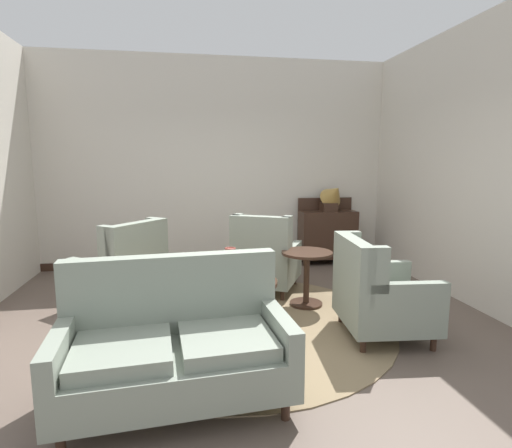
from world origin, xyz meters
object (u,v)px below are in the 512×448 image
object	(u,v)px
coffee_table	(232,289)
armchair_foreground_right	(125,270)
porcelain_vase	(230,268)
gramophone	(333,195)
armchair_back_corner	(378,294)
armchair_near_sideboard	(266,260)
side_table	(307,273)
sideboard	(327,234)
settee	(175,347)

from	to	relation	value
coffee_table	armchair_foreground_right	bearing A→B (deg)	142.54
porcelain_vase	gramophone	world-z (taller)	gramophone
armchair_back_corner	gramophone	xyz separation A→B (m)	(0.54, 2.75, 0.72)
armchair_foreground_right	gramophone	world-z (taller)	gramophone
armchair_near_sideboard	gramophone	xyz separation A→B (m)	(1.36, 1.25, 0.71)
armchair_back_corner	armchair_near_sideboard	bearing A→B (deg)	33.73
armchair_back_corner	side_table	size ratio (longest dim) A/B	1.49
armchair_near_sideboard	sideboard	distance (m)	1.87
armchair_near_sideboard	side_table	bearing A→B (deg)	150.51
side_table	sideboard	bearing A→B (deg)	64.03
coffee_table	armchair_foreground_right	world-z (taller)	armchair_foreground_right
sideboard	porcelain_vase	bearing A→B (deg)	-127.41
coffee_table	porcelain_vase	world-z (taller)	porcelain_vase
coffee_table	armchair_near_sideboard	size ratio (longest dim) A/B	0.83
armchair_foreground_right	side_table	world-z (taller)	armchair_foreground_right
armchair_back_corner	coffee_table	bearing A→B (deg)	79.13
armchair_near_sideboard	sideboard	xyz separation A→B (m)	(1.31, 1.34, 0.07)
settee	armchair_near_sideboard	world-z (taller)	armchair_near_sideboard
coffee_table	settee	size ratio (longest dim) A/B	0.56
armchair_foreground_right	side_table	xyz separation A→B (m)	(2.10, -0.37, -0.03)
porcelain_vase	armchair_foreground_right	world-z (taller)	armchair_foreground_right
coffee_table	sideboard	size ratio (longest dim) A/B	0.84
sideboard	gramophone	bearing A→B (deg)	-61.24
armchair_near_sideboard	armchair_back_corner	xyz separation A→B (m)	(0.81, -1.50, -0.01)
armchair_foreground_right	side_table	bearing A→B (deg)	119.31
armchair_foreground_right	armchair_back_corner	size ratio (longest dim) A/B	1.17
settee	porcelain_vase	bearing A→B (deg)	61.63
coffee_table	armchair_back_corner	world-z (taller)	armchair_back_corner
settee	side_table	size ratio (longest dim) A/B	2.49
settee	coffee_table	bearing A→B (deg)	61.20
porcelain_vase	gramophone	bearing A→B (deg)	50.81
armchair_back_corner	gramophone	distance (m)	2.89
porcelain_vase	armchair_near_sideboard	bearing A→B (deg)	62.85
porcelain_vase	side_table	distance (m)	1.13
porcelain_vase	sideboard	xyz separation A→B (m)	(1.89, 2.47, -0.15)
porcelain_vase	sideboard	world-z (taller)	sideboard
side_table	armchair_foreground_right	bearing A→B (deg)	170.14
coffee_table	settee	bearing A→B (deg)	-114.36
coffee_table	armchair_back_corner	size ratio (longest dim) A/B	0.93
porcelain_vase	armchair_back_corner	bearing A→B (deg)	-14.92
armchair_foreground_right	armchair_back_corner	xyz separation A→B (m)	(2.54, -1.29, -0.01)
side_table	settee	bearing A→B (deg)	-130.61
settee	sideboard	size ratio (longest dim) A/B	1.50
coffee_table	armchair_foreground_right	distance (m)	1.47
settee	sideboard	xyz separation A→B (m)	(2.40, 3.63, 0.09)
armchair_foreground_right	armchair_back_corner	distance (m)	2.85
armchair_foreground_right	porcelain_vase	bearing A→B (deg)	90.39
side_table	sideboard	size ratio (longest dim) A/B	0.60
armchair_foreground_right	gramophone	xyz separation A→B (m)	(3.08, 1.46, 0.71)
porcelain_vase	armchair_near_sideboard	size ratio (longest dim) A/B	0.31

